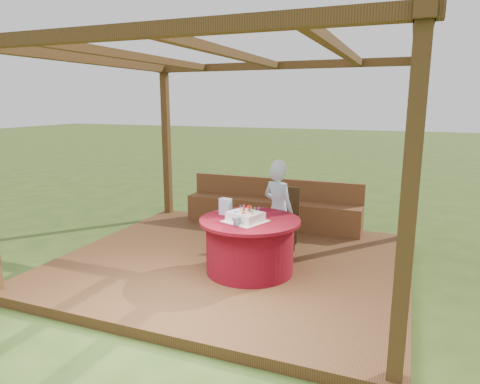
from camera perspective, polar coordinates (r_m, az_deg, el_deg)
name	(u,v)px	position (r m, az deg, el deg)	size (l,w,h in m)	color
ground	(233,267)	(5.89, -0.91, -10.03)	(60.00, 60.00, 0.00)	#35501A
deck	(233,263)	(5.87, -0.92, -9.49)	(4.50, 4.00, 0.12)	brown
pergola	(233,85)	(5.47, -1.00, 14.06)	(4.50, 4.00, 2.72)	brown
bench	(272,211)	(7.31, 4.27, -2.50)	(3.00, 0.42, 0.80)	brown
table	(250,245)	(5.35, 1.31, -7.07)	(1.24, 1.24, 0.68)	maroon
chair	(284,214)	(6.30, 5.95, -2.96)	(0.47, 0.47, 0.86)	#392512
elderly_woman	(278,208)	(5.82, 5.11, -2.15)	(0.55, 0.46, 1.33)	#A6D9F7
birthday_cake	(245,217)	(5.14, 0.72, -3.29)	(0.57, 0.57, 0.19)	white
gift_bag	(226,206)	(5.44, -1.94, -1.94)	(0.15, 0.09, 0.21)	#DD8FCA
drinking_glass	(237,222)	(4.95, -0.47, -4.02)	(0.10, 0.10, 0.10)	white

